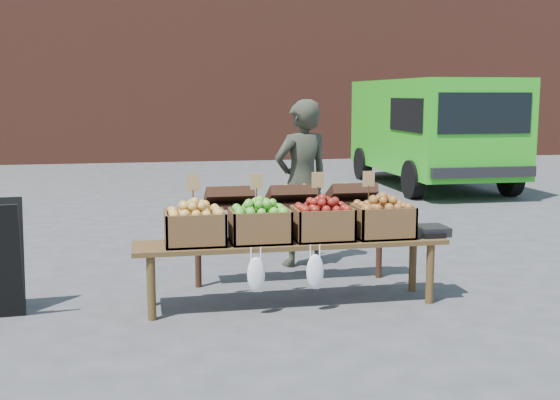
{
  "coord_description": "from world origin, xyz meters",
  "views": [
    {
      "loc": [
        -1.02,
        -6.26,
        1.82
      ],
      "look_at": [
        0.22,
        0.04,
        0.85
      ],
      "focal_mm": 45.0,
      "sensor_mm": 36.0,
      "label": 1
    }
  ],
  "objects": [
    {
      "name": "vendor",
      "position": [
        0.64,
        0.94,
        0.88
      ],
      "size": [
        0.75,
        0.61,
        1.77
      ],
      "primitive_type": "imported",
      "rotation": [
        0.0,
        0.0,
        3.46
      ],
      "color": "#2F3226",
      "rests_on": "ground"
    },
    {
      "name": "delivery_van",
      "position": [
        4.58,
        6.74,
        1.05
      ],
      "size": [
        2.17,
        4.7,
        2.1
      ],
      "primitive_type": null,
      "rotation": [
        0.0,
        0.0,
        -0.01
      ],
      "color": "green",
      "rests_on": "ground"
    },
    {
      "name": "crate_golden_apples",
      "position": [
        -0.61,
        -0.46,
        0.71
      ],
      "size": [
        0.5,
        0.4,
        0.28
      ],
      "primitive_type": null,
      "color": "gold",
      "rests_on": "display_bench"
    },
    {
      "name": "crate_green_apples",
      "position": [
        1.04,
        -0.46,
        0.71
      ],
      "size": [
        0.5,
        0.4,
        0.28
      ],
      "primitive_type": null,
      "color": "#9E6020",
      "rests_on": "display_bench"
    },
    {
      "name": "crate_russet_pears",
      "position": [
        -0.06,
        -0.46,
        0.71
      ],
      "size": [
        0.5,
        0.4,
        0.28
      ],
      "primitive_type": null,
      "color": "#398E1B",
      "rests_on": "display_bench"
    },
    {
      "name": "crate_red_apples",
      "position": [
        0.49,
        -0.46,
        0.71
      ],
      "size": [
        0.5,
        0.4,
        0.28
      ],
      "primitive_type": null,
      "color": "maroon",
      "rests_on": "display_bench"
    },
    {
      "name": "weighing_scale",
      "position": [
        1.47,
        -0.46,
        0.61
      ],
      "size": [
        0.34,
        0.3,
        0.08
      ],
      "primitive_type": "cube",
      "color": "black",
      "rests_on": "display_bench"
    },
    {
      "name": "display_bench",
      "position": [
        0.22,
        -0.46,
        0.28
      ],
      "size": [
        2.7,
        0.56,
        0.57
      ],
      "primitive_type": null,
      "color": "#4E371B",
      "rests_on": "ground"
    },
    {
      "name": "ground",
      "position": [
        0.0,
        0.0,
        0.0
      ],
      "size": [
        80.0,
        80.0,
        0.0
      ],
      "primitive_type": "plane",
      "color": "#464649"
    },
    {
      "name": "back_table",
      "position": [
        0.37,
        0.26,
        0.52
      ],
      "size": [
        2.1,
        0.44,
        1.04
      ],
      "primitive_type": null,
      "color": "black",
      "rests_on": "ground"
    }
  ]
}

